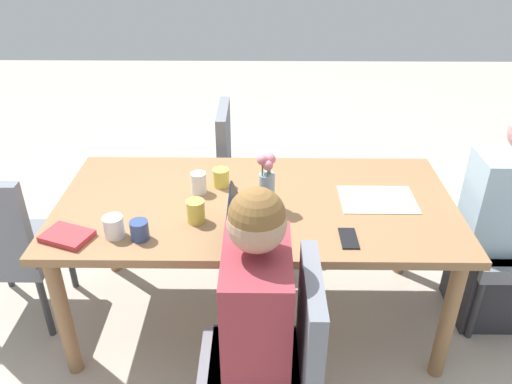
# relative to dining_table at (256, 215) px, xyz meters

# --- Properties ---
(ground_plane) EXTENTS (10.00, 10.00, 0.00)m
(ground_plane) POSITION_rel_dining_table_xyz_m (0.00, 0.00, -0.65)
(ground_plane) COLOR #B2A899
(dining_table) EXTENTS (1.90, 0.94, 0.73)m
(dining_table) POSITION_rel_dining_table_xyz_m (0.00, 0.00, 0.00)
(dining_table) COLOR olive
(dining_table) RESTS_ON ground_plane
(chair_near_left_near) EXTENTS (0.44, 0.44, 0.90)m
(chair_near_left_near) POSITION_rel_dining_table_xyz_m (0.09, -0.77, -0.15)
(chair_near_left_near) COLOR slate
(chair_near_left_near) RESTS_ON ground_plane
(person_near_left_near) EXTENTS (0.36, 0.40, 1.19)m
(person_near_left_near) POSITION_rel_dining_table_xyz_m (0.01, -0.71, -0.12)
(person_near_left_near) COLOR #2D2D33
(person_near_left_near) RESTS_ON ground_plane
(chair_head_right_left_mid) EXTENTS (0.44, 0.44, 0.90)m
(chair_head_right_left_mid) POSITION_rel_dining_table_xyz_m (1.30, 0.11, -0.15)
(chair_head_right_left_mid) COLOR slate
(chair_head_right_left_mid) RESTS_ON ground_plane
(person_head_right_left_mid) EXTENTS (0.40, 0.36, 1.19)m
(person_head_right_left_mid) POSITION_rel_dining_table_xyz_m (1.24, 0.04, -0.12)
(person_head_right_left_mid) COLOR #2D2D33
(person_head_right_left_mid) RESTS_ON ground_plane
(chair_head_left_left_far) EXTENTS (0.44, 0.44, 0.90)m
(chair_head_left_left_far) POSITION_rel_dining_table_xyz_m (-1.26, -0.05, -0.15)
(chair_head_left_left_far) COLOR slate
(chair_head_left_left_far) RESTS_ON ground_plane
(chair_far_right_near) EXTENTS (0.44, 0.44, 0.90)m
(chair_far_right_near) POSITION_rel_dining_table_xyz_m (-0.09, 0.78, -0.15)
(chair_far_right_near) COLOR slate
(chair_far_right_near) RESTS_ON ground_plane
(flower_vase) EXTENTS (0.08, 0.09, 0.27)m
(flower_vase) POSITION_rel_dining_table_xyz_m (0.05, -0.05, 0.23)
(flower_vase) COLOR #8EA8B7
(flower_vase) RESTS_ON dining_table
(placemat_near_left_near) EXTENTS (0.27, 0.36, 0.00)m
(placemat_near_left_near) POSITION_rel_dining_table_xyz_m (0.00, -0.31, 0.08)
(placemat_near_left_near) COLOR beige
(placemat_near_left_near) RESTS_ON dining_table
(placemat_head_right_left_mid) EXTENTS (0.36, 0.26, 0.00)m
(placemat_head_right_left_mid) POSITION_rel_dining_table_xyz_m (0.59, 0.02, 0.08)
(placemat_head_right_left_mid) COLOR beige
(placemat_head_right_left_mid) RESTS_ON dining_table
(laptop_near_left_near) EXTENTS (0.22, 0.32, 0.20)m
(laptop_near_left_near) POSITION_rel_dining_table_xyz_m (-0.02, -0.32, 0.12)
(laptop_near_left_near) COLOR black
(laptop_near_left_near) RESTS_ON dining_table
(coffee_mug_near_left) EXTENTS (0.08, 0.08, 0.09)m
(coffee_mug_near_left) POSITION_rel_dining_table_xyz_m (-0.18, 0.15, 0.12)
(coffee_mug_near_left) COLOR #DBC64C
(coffee_mug_near_left) RESTS_ON dining_table
(coffee_mug_near_right) EXTENTS (0.08, 0.08, 0.11)m
(coffee_mug_near_right) POSITION_rel_dining_table_xyz_m (-0.28, 0.08, 0.13)
(coffee_mug_near_right) COLOR white
(coffee_mug_near_right) RESTS_ON dining_table
(coffee_mug_centre_left) EXTENTS (0.08, 0.08, 0.11)m
(coffee_mug_centre_left) POSITION_rel_dining_table_xyz_m (-0.27, -0.18, 0.13)
(coffee_mug_centre_left) COLOR #DBC64C
(coffee_mug_centre_left) RESTS_ON dining_table
(coffee_mug_centre_right) EXTENTS (0.08, 0.08, 0.09)m
(coffee_mug_centre_right) POSITION_rel_dining_table_xyz_m (-0.49, -0.32, 0.12)
(coffee_mug_centre_right) COLOR #33477A
(coffee_mug_centre_right) RESTS_ON dining_table
(coffee_mug_far_left) EXTENTS (0.09, 0.09, 0.10)m
(coffee_mug_far_left) POSITION_rel_dining_table_xyz_m (-0.60, -0.30, 0.13)
(coffee_mug_far_left) COLOR white
(coffee_mug_far_left) RESTS_ON dining_table
(book_red_cover) EXTENTS (0.24, 0.20, 0.03)m
(book_red_cover) POSITION_rel_dining_table_xyz_m (-0.80, -0.32, 0.09)
(book_red_cover) COLOR #B73338
(book_red_cover) RESTS_ON dining_table
(phone_black) EXTENTS (0.07, 0.15, 0.01)m
(phone_black) POSITION_rel_dining_table_xyz_m (0.40, -0.31, 0.08)
(phone_black) COLOR black
(phone_black) RESTS_ON dining_table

